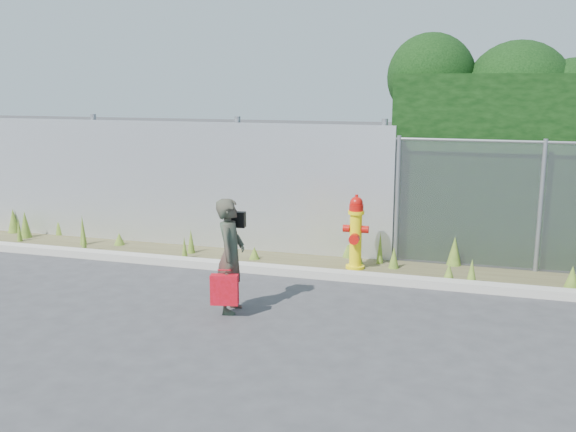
% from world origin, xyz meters
% --- Properties ---
extents(ground, '(80.00, 80.00, 0.00)m').
position_xyz_m(ground, '(0.00, 0.00, 0.00)').
color(ground, '#38383A').
rests_on(ground, ground).
extents(curb, '(16.00, 0.22, 0.12)m').
position_xyz_m(curb, '(0.00, 1.80, 0.06)').
color(curb, '#AFAA9E').
rests_on(curb, ground).
extents(weed_strip, '(16.00, 1.31, 0.55)m').
position_xyz_m(weed_strip, '(0.07, 2.51, 0.14)').
color(weed_strip, '#4C462B').
rests_on(weed_strip, ground).
extents(corrugated_fence, '(8.50, 0.21, 2.30)m').
position_xyz_m(corrugated_fence, '(-3.25, 3.01, 1.10)').
color(corrugated_fence, silver).
rests_on(corrugated_fence, ground).
extents(fire_hydrant, '(0.40, 0.36, 1.19)m').
position_xyz_m(fire_hydrant, '(0.51, 2.36, 0.58)').
color(fire_hydrant, yellow).
rests_on(fire_hydrant, ground).
extents(woman, '(0.40, 0.57, 1.46)m').
position_xyz_m(woman, '(-0.67, 0.10, 0.73)').
color(woman, '#0E5D41').
rests_on(woman, ground).
extents(red_tote_bag, '(0.34, 0.13, 0.45)m').
position_xyz_m(red_tote_bag, '(-0.66, -0.15, 0.36)').
color(red_tote_bag, '#AF0A0D').
extents(black_shoulder_bag, '(0.26, 0.11, 0.20)m').
position_xyz_m(black_shoulder_bag, '(-0.68, 0.28, 1.16)').
color(black_shoulder_bag, black).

